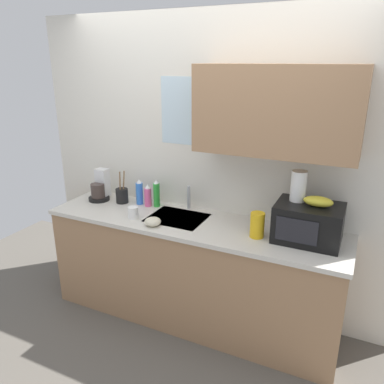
{
  "coord_description": "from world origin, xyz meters",
  "views": [
    {
      "loc": [
        1.2,
        -2.53,
        2.12
      ],
      "look_at": [
        0.0,
        0.0,
        1.15
      ],
      "focal_mm": 35.63,
      "sensor_mm": 36.0,
      "label": 1
    }
  ],
  "objects_px": {
    "cereal_canister": "(257,225)",
    "banana_bunch": "(318,201)",
    "small_bowl": "(153,222)",
    "paper_towel_roll": "(298,186)",
    "utensil_crock": "(122,195)",
    "coffee_maker": "(100,188)",
    "microwave": "(308,223)",
    "dish_soap_bottle_green": "(157,194)",
    "mug_white": "(133,213)",
    "dish_soap_bottle_pink": "(148,196)",
    "dish_soap_bottle_blue": "(139,192)"
  },
  "relations": [
    {
      "from": "dish_soap_bottle_blue",
      "to": "mug_white",
      "type": "height_order",
      "value": "dish_soap_bottle_blue"
    },
    {
      "from": "dish_soap_bottle_blue",
      "to": "banana_bunch",
      "type": "bearing_deg",
      "value": -4.06
    },
    {
      "from": "paper_towel_roll",
      "to": "coffee_maker",
      "type": "relative_size",
      "value": 0.79
    },
    {
      "from": "dish_soap_bottle_green",
      "to": "small_bowl",
      "type": "distance_m",
      "value": 0.42
    },
    {
      "from": "banana_bunch",
      "to": "small_bowl",
      "type": "height_order",
      "value": "banana_bunch"
    },
    {
      "from": "mug_white",
      "to": "coffee_maker",
      "type": "bearing_deg",
      "value": 154.56
    },
    {
      "from": "banana_bunch",
      "to": "cereal_canister",
      "type": "xyz_separation_m",
      "value": [
        -0.39,
        -0.1,
        -0.21
      ]
    },
    {
      "from": "dish_soap_bottle_green",
      "to": "cereal_canister",
      "type": "xyz_separation_m",
      "value": [
        0.97,
        -0.22,
        -0.02
      ]
    },
    {
      "from": "dish_soap_bottle_green",
      "to": "coffee_maker",
      "type": "bearing_deg",
      "value": -173.61
    },
    {
      "from": "paper_towel_roll",
      "to": "mug_white",
      "type": "bearing_deg",
      "value": -169.14
    },
    {
      "from": "cereal_canister",
      "to": "mug_white",
      "type": "bearing_deg",
      "value": -174.91
    },
    {
      "from": "coffee_maker",
      "to": "mug_white",
      "type": "bearing_deg",
      "value": -25.44
    },
    {
      "from": "microwave",
      "to": "mug_white",
      "type": "distance_m",
      "value": 1.37
    },
    {
      "from": "paper_towel_roll",
      "to": "dish_soap_bottle_pink",
      "type": "bearing_deg",
      "value": 177.86
    },
    {
      "from": "banana_bunch",
      "to": "utensil_crock",
      "type": "xyz_separation_m",
      "value": [
        -1.69,
        0.07,
        -0.23
      ]
    },
    {
      "from": "banana_bunch",
      "to": "cereal_canister",
      "type": "distance_m",
      "value": 0.45
    },
    {
      "from": "coffee_maker",
      "to": "dish_soap_bottle_blue",
      "type": "relative_size",
      "value": 1.21
    },
    {
      "from": "dish_soap_bottle_pink",
      "to": "utensil_crock",
      "type": "height_order",
      "value": "utensil_crock"
    },
    {
      "from": "cereal_canister",
      "to": "banana_bunch",
      "type": "bearing_deg",
      "value": 14.38
    },
    {
      "from": "dish_soap_bottle_pink",
      "to": "dish_soap_bottle_blue",
      "type": "relative_size",
      "value": 0.86
    },
    {
      "from": "banana_bunch",
      "to": "small_bowl",
      "type": "distance_m",
      "value": 1.24
    },
    {
      "from": "microwave",
      "to": "dish_soap_bottle_pink",
      "type": "relative_size",
      "value": 2.31
    },
    {
      "from": "utensil_crock",
      "to": "dish_soap_bottle_pink",
      "type": "bearing_deg",
      "value": 6.29
    },
    {
      "from": "small_bowl",
      "to": "coffee_maker",
      "type": "bearing_deg",
      "value": 157.44
    },
    {
      "from": "dish_soap_bottle_pink",
      "to": "mug_white",
      "type": "distance_m",
      "value": 0.29
    },
    {
      "from": "cereal_canister",
      "to": "small_bowl",
      "type": "bearing_deg",
      "value": -169.26
    },
    {
      "from": "microwave",
      "to": "mug_white",
      "type": "xyz_separation_m",
      "value": [
        -1.35,
        -0.19,
        -0.09
      ]
    },
    {
      "from": "banana_bunch",
      "to": "dish_soap_bottle_pink",
      "type": "bearing_deg",
      "value": 176.09
    },
    {
      "from": "coffee_maker",
      "to": "small_bowl",
      "type": "relative_size",
      "value": 2.15
    },
    {
      "from": "paper_towel_roll",
      "to": "small_bowl",
      "type": "height_order",
      "value": "paper_towel_roll"
    },
    {
      "from": "dish_soap_bottle_pink",
      "to": "small_bowl",
      "type": "bearing_deg",
      "value": -53.76
    },
    {
      "from": "coffee_maker",
      "to": "dish_soap_bottle_pink",
      "type": "height_order",
      "value": "coffee_maker"
    },
    {
      "from": "microwave",
      "to": "coffee_maker",
      "type": "height_order",
      "value": "coffee_maker"
    },
    {
      "from": "coffee_maker",
      "to": "small_bowl",
      "type": "bearing_deg",
      "value": -22.56
    },
    {
      "from": "dish_soap_bottle_blue",
      "to": "utensil_crock",
      "type": "bearing_deg",
      "value": -166.57
    },
    {
      "from": "coffee_maker",
      "to": "dish_soap_bottle_blue",
      "type": "bearing_deg",
      "value": 7.31
    },
    {
      "from": "cereal_canister",
      "to": "small_bowl",
      "type": "distance_m",
      "value": 0.81
    },
    {
      "from": "dish_soap_bottle_green",
      "to": "mug_white",
      "type": "xyz_separation_m",
      "value": [
        -0.04,
        -0.31,
        -0.07
      ]
    },
    {
      "from": "dish_soap_bottle_blue",
      "to": "dish_soap_bottle_pink",
      "type": "bearing_deg",
      "value": -6.39
    },
    {
      "from": "paper_towel_roll",
      "to": "coffee_maker",
      "type": "height_order",
      "value": "paper_towel_roll"
    },
    {
      "from": "microwave",
      "to": "banana_bunch",
      "type": "bearing_deg",
      "value": 1.77
    },
    {
      "from": "microwave",
      "to": "banana_bunch",
      "type": "distance_m",
      "value": 0.18
    },
    {
      "from": "paper_towel_roll",
      "to": "utensil_crock",
      "type": "height_order",
      "value": "paper_towel_roll"
    },
    {
      "from": "dish_soap_bottle_blue",
      "to": "microwave",
      "type": "bearing_deg",
      "value": -4.26
    },
    {
      "from": "microwave",
      "to": "paper_towel_roll",
      "type": "relative_size",
      "value": 2.09
    },
    {
      "from": "paper_towel_roll",
      "to": "dish_soap_bottle_green",
      "type": "relative_size",
      "value": 0.89
    },
    {
      "from": "microwave",
      "to": "mug_white",
      "type": "bearing_deg",
      "value": -172.06
    },
    {
      "from": "banana_bunch",
      "to": "coffee_maker",
      "type": "bearing_deg",
      "value": 178.26
    },
    {
      "from": "microwave",
      "to": "small_bowl",
      "type": "relative_size",
      "value": 3.54
    },
    {
      "from": "dish_soap_bottle_green",
      "to": "small_bowl",
      "type": "bearing_deg",
      "value": -64.13
    }
  ]
}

